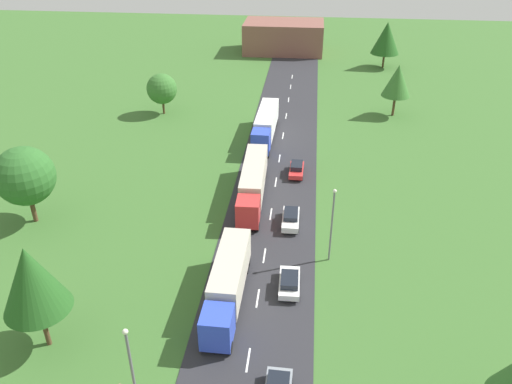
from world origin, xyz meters
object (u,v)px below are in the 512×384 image
at_px(truck_lead, 228,283).
at_px(car_second, 289,282).
at_px(car_fourth, 297,169).
at_px(tree_oak, 386,38).
at_px(lamppost_second, 332,222).
at_px(tree_pine, 31,279).
at_px(truck_third, 266,124).
at_px(tree_ash, 397,81).
at_px(car_third, 291,218).
at_px(distant_building, 284,37).
at_px(tree_maple, 162,89).
at_px(tree_lime, 25,176).
at_px(lamppost_lead, 133,377).
at_px(truck_second, 253,182).

height_order(truck_lead, car_second, truck_lead).
bearing_deg(car_fourth, tree_oak, 72.10).
height_order(car_second, lamppost_second, lamppost_second).
bearing_deg(tree_pine, truck_third, 72.04).
bearing_deg(tree_oak, tree_ash, -92.59).
xyz_separation_m(car_third, distant_building, (-5.21, 71.16, 2.51)).
bearing_deg(car_fourth, tree_maple, 139.76).
distance_m(tree_oak, tree_lime, 77.03).
distance_m(tree_maple, distant_building, 44.08).
distance_m(car_third, lamppost_lead, 27.34).
relative_size(car_fourth, tree_pine, 0.45).
bearing_deg(car_third, lamppost_lead, -108.70).
relative_size(truck_second, truck_third, 1.05).
height_order(tree_ash, distant_building, tree_ash).
xyz_separation_m(tree_ash, distant_building, (-20.12, 37.35, -2.44)).
relative_size(tree_lime, distant_building, 0.50).
relative_size(car_second, tree_pine, 0.45).
bearing_deg(truck_third, lamppost_second, -72.56).
bearing_deg(truck_lead, tree_pine, -154.77).
bearing_deg(car_fourth, tree_pine, -120.96).
xyz_separation_m(tree_maple, tree_ash, (37.17, 3.29, 1.59)).
relative_size(tree_pine, tree_lime, 1.08).
distance_m(tree_pine, tree_lime, 19.43).
xyz_separation_m(truck_second, lamppost_second, (8.72, -10.92, 2.26)).
distance_m(lamppost_lead, tree_ash, 63.91).
distance_m(truck_lead, tree_lime, 25.54).
bearing_deg(lamppost_lead, tree_ash, 68.36).
bearing_deg(car_third, car_fourth, 89.21).
distance_m(truck_third, lamppost_second, 29.55).
xyz_separation_m(lamppost_lead, tree_lime, (-19.17, 23.34, 0.56)).
height_order(car_second, lamppost_lead, lamppost_lead).
bearing_deg(distant_building, lamppost_second, -83.14).
bearing_deg(tree_ash, distant_building, 118.31).
xyz_separation_m(car_fourth, tree_lime, (-27.99, -13.81, 4.74)).
bearing_deg(truck_third, truck_second, -89.63).
distance_m(truck_second, tree_oak, 59.70).
xyz_separation_m(truck_second, tree_oak, (20.82, 55.82, 3.84)).
height_order(lamppost_second, tree_pine, tree_pine).
relative_size(car_fourth, lamppost_second, 0.53).
relative_size(car_third, car_fourth, 1.05).
relative_size(truck_third, car_third, 3.13).
bearing_deg(truck_lead, tree_maple, 111.94).
bearing_deg(tree_lime, car_third, 4.64).
height_order(car_fourth, lamppost_lead, lamppost_lead).
relative_size(truck_lead, truck_third, 0.88).
distance_m(truck_lead, lamppost_second, 11.54).
bearing_deg(truck_second, car_third, -47.79).
distance_m(car_third, tree_pine, 27.05).
bearing_deg(tree_pine, tree_oak, 66.78).
distance_m(truck_lead, lamppost_lead, 13.65).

